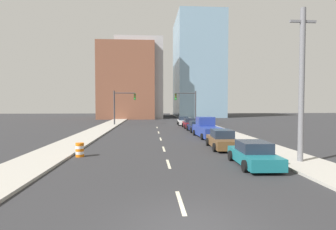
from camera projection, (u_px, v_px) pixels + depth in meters
ground_plane at (189, 228)px, 7.58m from camera, size 200.00×200.00×0.00m
sidewalk_left at (115, 122)px, 52.58m from camera, size 3.23×91.44×0.15m
sidewalk_right at (195, 122)px, 53.71m from camera, size 3.23×91.44×0.15m
lane_stripe_at_2m at (181, 202)px, 9.57m from camera, size 0.16×2.40×0.01m
lane_stripe_at_8m at (168, 164)px, 15.76m from camera, size 0.16×2.40×0.01m
lane_stripe_at_14m at (164, 149)px, 21.06m from camera, size 0.16×2.40×0.01m
lane_stripe_at_20m at (161, 139)px, 27.18m from camera, size 0.16×2.40×0.01m
lane_stripe_at_26m at (159, 132)px, 33.59m from camera, size 0.16×2.40×0.01m
lane_stripe_at_33m at (157, 127)px, 40.84m from camera, size 0.16×2.40×0.01m
building_brick_left at (128, 83)px, 69.95m from camera, size 14.00×16.00×18.93m
building_office_center at (140, 81)px, 74.12m from camera, size 12.00×20.00×20.52m
building_glass_right at (197, 68)px, 79.11m from camera, size 13.00×20.00×29.29m
traffic_signal_left at (121, 103)px, 45.33m from camera, size 3.83×0.35×5.98m
traffic_signal_right at (189, 103)px, 46.16m from camera, size 3.83×0.35×5.98m
utility_pole_right_near at (302, 85)px, 15.67m from camera, size 1.60×0.32×9.31m
traffic_barrel at (80, 150)px, 17.91m from camera, size 0.56×0.56×0.95m
sedan_teal at (254, 155)px, 15.26m from camera, size 2.29×4.68×1.43m
sedan_brown at (222, 140)px, 21.31m from camera, size 2.19×4.85×1.54m
pickup_truck_blue at (207, 129)px, 28.72m from camera, size 2.51×6.30×2.19m
sedan_navy at (196, 127)px, 34.68m from camera, size 2.17×4.70×1.39m
sedan_maroon at (190, 123)px, 40.06m from camera, size 2.05×4.80×1.51m
sedan_white at (183, 121)px, 45.63m from camera, size 2.11×4.47×1.51m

